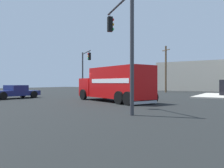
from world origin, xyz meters
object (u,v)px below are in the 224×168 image
(delivery_truck, at_px, (115,84))
(pickup_navy, at_px, (14,91))
(traffic_light_secondary, at_px, (123,36))
(utility_pole, at_px, (166,68))
(traffic_light_primary, at_px, (85,66))

(delivery_truck, bearing_deg, pickup_navy, -169.30)
(traffic_light_secondary, xyz_separation_m, utility_pole, (-6.13, 26.42, -0.12))
(traffic_light_primary, bearing_deg, utility_pole, 58.34)
(delivery_truck, xyz_separation_m, pickup_navy, (-10.95, -2.07, -0.81))
(traffic_light_primary, distance_m, traffic_light_secondary, 19.67)
(delivery_truck, height_order, pickup_navy, delivery_truck)
(delivery_truck, distance_m, traffic_light_secondary, 7.61)
(delivery_truck, bearing_deg, traffic_light_primary, 139.98)
(traffic_light_secondary, height_order, utility_pole, utility_pole)
(delivery_truck, distance_m, traffic_light_primary, 12.94)
(delivery_truck, distance_m, pickup_navy, 11.17)
(delivery_truck, height_order, utility_pole, utility_pole)
(pickup_navy, relative_size, utility_pole, 0.68)
(delivery_truck, relative_size, traffic_light_primary, 1.42)
(traffic_light_primary, relative_size, utility_pole, 0.77)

